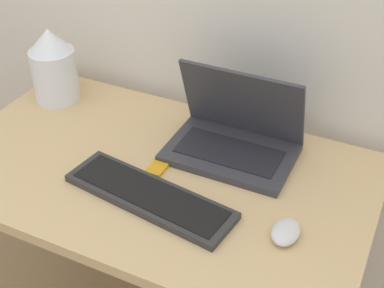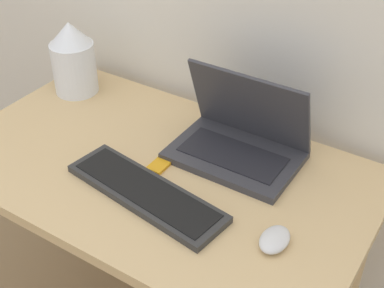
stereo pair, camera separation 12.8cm
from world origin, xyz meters
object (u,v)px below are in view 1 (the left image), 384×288
object	(u,v)px
vase	(53,66)
mp3_player	(157,168)
laptop	(235,135)
keyboard	(149,196)
mouse	(286,232)

from	to	relation	value
vase	mp3_player	bearing A→B (deg)	-22.08
laptop	mp3_player	bearing A→B (deg)	-132.40
keyboard	mouse	xyz separation A→B (m)	(0.33, 0.02, 0.00)
keyboard	mp3_player	distance (m)	0.11
laptop	mp3_player	world-z (taller)	laptop
mp3_player	keyboard	bearing A→B (deg)	-70.85
mouse	vase	distance (m)	0.86
mouse	mp3_player	bearing A→B (deg)	166.70
keyboard	mouse	size ratio (longest dim) A/B	4.91
laptop	vase	xyz separation A→B (m)	(-0.59, 0.02, 0.06)
keyboard	mouse	world-z (taller)	mouse
mp3_player	vase	bearing A→B (deg)	157.92
laptop	mouse	world-z (taller)	laptop
mouse	mp3_player	world-z (taller)	mouse
mouse	vase	world-z (taller)	vase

